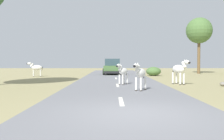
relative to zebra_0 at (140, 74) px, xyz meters
name	(u,v)px	position (x,y,z in m)	size (l,w,h in m)	color
ground_plane	(134,114)	(-0.77, -5.35, -0.91)	(90.00, 90.00, 0.00)	#998E60
road	(123,113)	(-1.09, -5.35, -0.88)	(6.00, 64.00, 0.05)	slate
lane_markings	(125,121)	(-1.09, -6.35, -0.86)	(0.16, 56.00, 0.01)	silver
zebra_0	(140,74)	(0.00, 0.00, 0.00)	(0.90, 1.42, 1.44)	silver
zebra_2	(179,69)	(2.99, 3.67, 0.08)	(0.98, 1.67, 1.67)	silver
zebra_3	(36,68)	(-8.89, 11.70, -0.04)	(1.54, 0.61, 1.47)	silver
zebra_4	(122,72)	(-0.75, 3.14, -0.05)	(0.91, 1.32, 1.36)	silver
car_0	(112,67)	(-1.37, 15.42, -0.06)	(2.12, 4.39, 1.74)	#476B38
tree_1	(199,31)	(9.04, 17.27, 4.24)	(3.09, 3.09, 6.74)	brown
bush_0	(153,71)	(2.90, 13.17, -0.45)	(1.54, 1.38, 0.92)	#4C7038
rock_0	(223,84)	(5.42, 2.63, -0.78)	(0.41, 0.42, 0.26)	gray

